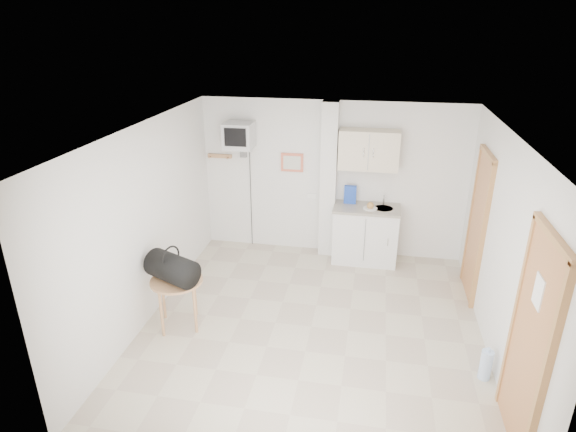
% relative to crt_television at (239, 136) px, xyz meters
% --- Properties ---
extents(ground, '(4.50, 4.50, 0.00)m').
position_rel_crt_television_xyz_m(ground, '(1.45, -2.02, -1.94)').
color(ground, beige).
rests_on(ground, ground).
extents(room_envelope, '(4.24, 4.54, 2.55)m').
position_rel_crt_television_xyz_m(room_envelope, '(1.69, -1.93, -0.40)').
color(room_envelope, white).
rests_on(room_envelope, ground).
extents(kitchenette, '(1.03, 0.58, 2.10)m').
position_rel_crt_television_xyz_m(kitchenette, '(2.02, -0.02, -1.13)').
color(kitchenette, white).
rests_on(kitchenette, ground).
extents(crt_television, '(0.44, 0.45, 2.15)m').
position_rel_crt_television_xyz_m(crt_television, '(0.00, 0.00, 0.00)').
color(crt_television, slate).
rests_on(crt_television, ground).
extents(round_table, '(0.65, 0.65, 0.66)m').
position_rel_crt_television_xyz_m(round_table, '(-0.20, -2.28, -1.36)').
color(round_table, '#AB7B4C').
rests_on(round_table, ground).
extents(duffel_bag, '(0.72, 0.59, 0.47)m').
position_rel_crt_television_xyz_m(duffel_bag, '(-0.22, -2.32, -1.10)').
color(duffel_bag, black).
rests_on(duffel_bag, round_table).
extents(water_bottle, '(0.13, 0.13, 0.39)m').
position_rel_crt_television_xyz_m(water_bottle, '(3.43, -2.61, -1.76)').
color(water_bottle, '#B3CFF7').
rests_on(water_bottle, ground).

